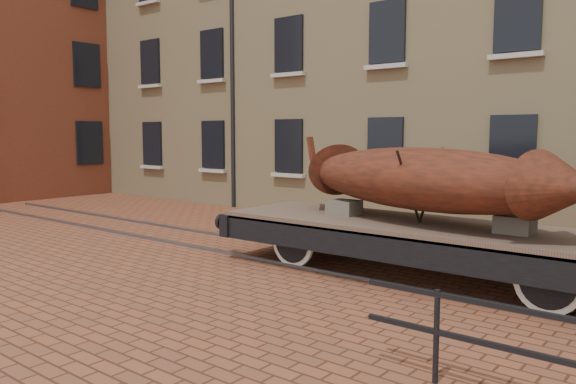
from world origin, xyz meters
The scene contains 4 objects.
ground centered at (0.00, 0.00, 0.00)m, with size 90.00×90.00×0.00m, color brown.
rail_track centered at (0.00, 0.00, 0.03)m, with size 30.00×1.52×0.06m.
flatcar_wagon centered at (0.99, 0.00, 0.81)m, with size 8.59×2.33×1.30m.
iron_boat centered at (0.97, 0.00, 1.81)m, with size 6.29×3.06×1.53m.
Camera 1 is at (5.33, -9.15, 2.60)m, focal length 35.00 mm.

